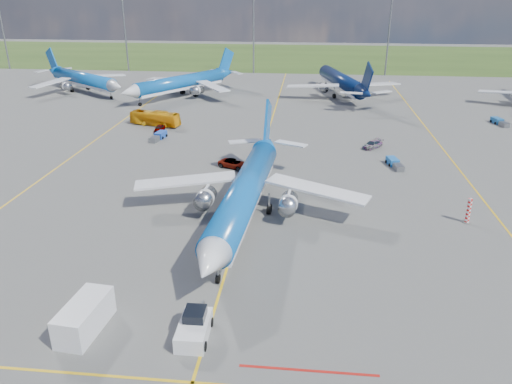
# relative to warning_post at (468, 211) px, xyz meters

# --- Properties ---
(ground) EXTENTS (400.00, 400.00, 0.00)m
(ground) POSITION_rel_warning_post_xyz_m (-26.00, -8.00, -1.50)
(ground) COLOR #50504E
(ground) RESTS_ON ground
(grass_strip) EXTENTS (400.00, 80.00, 0.01)m
(grass_strip) POSITION_rel_warning_post_xyz_m (-26.00, 142.00, -1.50)
(grass_strip) COLOR #2D4719
(grass_strip) RESTS_ON ground
(taxiway_lines) EXTENTS (60.25, 160.00, 0.02)m
(taxiway_lines) POSITION_rel_warning_post_xyz_m (-25.83, 19.70, -1.49)
(taxiway_lines) COLOR gold
(taxiway_lines) RESTS_ON ground
(floodlight_masts) EXTENTS (202.20, 0.50, 22.70)m
(floodlight_masts) POSITION_rel_warning_post_xyz_m (-16.00, 102.00, 11.06)
(floodlight_masts) COLOR slate
(floodlight_masts) RESTS_ON ground
(warning_post) EXTENTS (0.50, 0.50, 3.00)m
(warning_post) POSITION_rel_warning_post_xyz_m (0.00, 0.00, 0.00)
(warning_post) COLOR red
(warning_post) RESTS_ON ground
(bg_jet_nw) EXTENTS (46.07, 44.32, 9.60)m
(bg_jet_nw) POSITION_rel_warning_post_xyz_m (-75.55, 67.81, -1.50)
(bg_jet_nw) COLOR #0B54A6
(bg_jet_nw) RESTS_ON ground
(bg_jet_nnw) EXTENTS (45.09, 47.68, 9.96)m
(bg_jet_nnw) POSITION_rel_warning_post_xyz_m (-49.64, 64.72, -1.50)
(bg_jet_nnw) COLOR #0B54A6
(bg_jet_nnw) RESTS_ON ground
(bg_jet_n) EXTENTS (38.97, 45.67, 10.31)m
(bg_jet_n) POSITION_rel_warning_post_xyz_m (-10.88, 70.43, -1.50)
(bg_jet_n) COLOR #071840
(bg_jet_n) RESTS_ON ground
(main_airliner) EXTENTS (32.76, 41.57, 10.39)m
(main_airliner) POSITION_rel_warning_post_xyz_m (-25.55, -2.25, -1.50)
(main_airliner) COLOR #0B54A6
(main_airliner) RESTS_ON ground
(pushback_tug) EXTENTS (2.33, 6.10, 2.06)m
(pushback_tug) POSITION_rel_warning_post_xyz_m (-26.93, -23.09, -0.67)
(pushback_tug) COLOR silver
(pushback_tug) RESTS_ON ground
(service_van) EXTENTS (3.02, 5.83, 2.47)m
(service_van) POSITION_rel_warning_post_xyz_m (-35.70, -23.24, -0.26)
(service_van) COLOR silver
(service_van) RESTS_ON ground
(apron_bus) EXTENTS (10.39, 4.87, 2.82)m
(apron_bus) POSITION_rel_warning_post_xyz_m (-48.27, 38.13, -0.09)
(apron_bus) COLOR orange
(apron_bus) RESTS_ON ground
(service_car_a) EXTENTS (1.47, 3.64, 1.24)m
(service_car_a) POSITION_rel_warning_post_xyz_m (-46.24, 33.98, -0.88)
(service_car_a) COLOR #999999
(service_car_a) RESTS_ON ground
(service_car_b) EXTENTS (5.26, 3.91, 1.33)m
(service_car_b) POSITION_rel_warning_post_xyz_m (-29.48, 15.63, -0.84)
(service_car_b) COLOR #999999
(service_car_b) RESTS_ON ground
(service_car_c) EXTENTS (4.11, 4.42, 1.25)m
(service_car_c) POSITION_rel_warning_post_xyz_m (-7.73, 27.79, -0.88)
(service_car_c) COLOR #999999
(service_car_c) RESTS_ON ground
(baggage_tug_w) EXTENTS (2.22, 4.86, 1.06)m
(baggage_tug_w) POSITION_rel_warning_post_xyz_m (-5.45, 18.73, -1.01)
(baggage_tug_w) COLOR #1C5DA8
(baggage_tug_w) RESTS_ON ground
(baggage_tug_c) EXTENTS (2.07, 5.11, 1.11)m
(baggage_tug_c) POSITION_rel_warning_post_xyz_m (-45.00, 29.05, -0.98)
(baggage_tug_c) COLOR #1C46A9
(baggage_tug_c) RESTS_ON ground
(baggage_tug_e) EXTENTS (2.33, 5.05, 1.10)m
(baggage_tug_e) POSITION_rel_warning_post_xyz_m (18.74, 45.88, -0.99)
(baggage_tug_e) COLOR #185391
(baggage_tug_e) RESTS_ON ground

